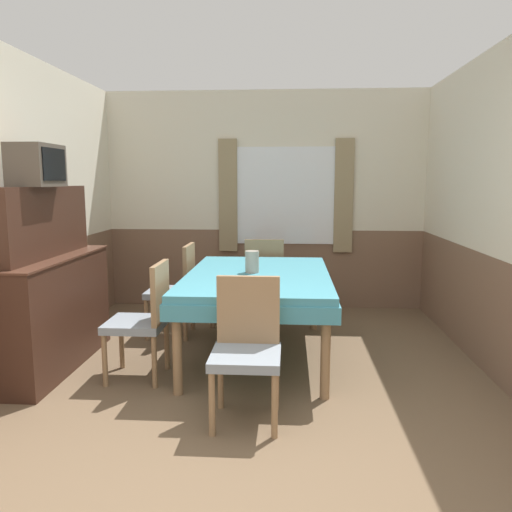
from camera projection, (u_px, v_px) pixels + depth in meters
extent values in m
cube|color=silver|center=(265.00, 161.00, 5.97)|extent=(4.20, 0.05, 1.65)
cube|color=brown|center=(264.00, 268.00, 6.16)|extent=(4.20, 0.05, 0.95)
cube|color=white|center=(285.00, 196.00, 5.98)|extent=(1.25, 0.01, 1.16)
cube|color=#998460|center=(228.00, 196.00, 6.00)|extent=(0.22, 0.03, 1.35)
cube|color=#998460|center=(344.00, 196.00, 5.91)|extent=(0.22, 0.03, 1.35)
cube|color=silver|center=(21.00, 153.00, 4.13)|extent=(0.05, 4.33, 1.65)
cube|color=brown|center=(31.00, 305.00, 4.33)|extent=(0.05, 4.33, 0.95)
cube|color=silver|center=(499.00, 151.00, 3.88)|extent=(0.05, 4.33, 1.65)
cube|color=brown|center=(487.00, 313.00, 4.07)|extent=(0.05, 4.33, 0.95)
cube|color=teal|center=(258.00, 276.00, 4.33)|extent=(1.22, 1.85, 0.06)
cube|color=teal|center=(258.00, 287.00, 4.35)|extent=(1.25, 1.88, 0.12)
cylinder|color=#93704C|center=(177.00, 349.00, 3.59)|extent=(0.07, 0.07, 0.69)
cylinder|color=#93704C|center=(325.00, 352.00, 3.52)|extent=(0.07, 0.07, 0.69)
cylinder|color=#93704C|center=(213.00, 295.00, 5.26)|extent=(0.07, 0.07, 0.69)
cylinder|color=#93704C|center=(314.00, 297.00, 5.19)|extent=(0.07, 0.07, 0.69)
cylinder|color=#93704C|center=(275.00, 406.00, 2.99)|extent=(0.04, 0.04, 0.41)
cylinder|color=#93704C|center=(212.00, 404.00, 3.02)|extent=(0.04, 0.04, 0.41)
cylinder|color=#93704C|center=(276.00, 381.00, 3.37)|extent=(0.04, 0.04, 0.41)
cylinder|color=#93704C|center=(221.00, 380.00, 3.39)|extent=(0.04, 0.04, 0.41)
cube|color=gray|center=(246.00, 357.00, 3.16)|extent=(0.44, 0.44, 0.06)
cube|color=#93704C|center=(248.00, 310.00, 3.32)|extent=(0.42, 0.04, 0.46)
cylinder|color=#93704C|center=(105.00, 361.00, 3.75)|extent=(0.04, 0.04, 0.41)
cylinder|color=#93704C|center=(122.00, 344.00, 4.13)|extent=(0.04, 0.04, 0.41)
cylinder|color=#93704C|center=(154.00, 362.00, 3.73)|extent=(0.04, 0.04, 0.41)
cylinder|color=#93704C|center=(167.00, 345.00, 4.10)|extent=(0.04, 0.04, 0.41)
cube|color=gray|center=(136.00, 324.00, 3.89)|extent=(0.44, 0.44, 0.06)
cube|color=#93704C|center=(160.00, 292.00, 3.84)|extent=(0.04, 0.42, 0.46)
cylinder|color=#93704C|center=(147.00, 320.00, 4.85)|extent=(0.04, 0.04, 0.41)
cylinder|color=#93704C|center=(157.00, 310.00, 5.22)|extent=(0.04, 0.04, 0.41)
cylinder|color=#93704C|center=(185.00, 321.00, 4.82)|extent=(0.04, 0.04, 0.41)
cylinder|color=#93704C|center=(193.00, 311.00, 5.20)|extent=(0.04, 0.04, 0.41)
cube|color=gray|center=(170.00, 292.00, 4.99)|extent=(0.44, 0.44, 0.06)
cube|color=#93704C|center=(189.00, 267.00, 4.93)|extent=(0.04, 0.42, 0.46)
cylinder|color=#93704C|center=(250.00, 296.00, 5.83)|extent=(0.04, 0.04, 0.41)
cylinder|color=#93704C|center=(282.00, 297.00, 5.80)|extent=(0.04, 0.04, 0.41)
cylinder|color=#93704C|center=(247.00, 304.00, 5.45)|extent=(0.04, 0.04, 0.41)
cylinder|color=#93704C|center=(282.00, 305.00, 5.43)|extent=(0.04, 0.04, 0.41)
cube|color=gray|center=(265.00, 280.00, 5.59)|extent=(0.44, 0.44, 0.06)
cube|color=#93704C|center=(264.00, 261.00, 5.36)|extent=(0.42, 0.04, 0.46)
cube|color=#3D2319|center=(51.00, 312.00, 4.13)|extent=(0.44, 1.45, 0.93)
cube|color=#4C2C1F|center=(47.00, 258.00, 4.06)|extent=(0.46, 1.47, 0.02)
cube|color=#3D2319|center=(38.00, 222.00, 4.02)|extent=(0.24, 1.31, 0.57)
cube|color=#51473D|center=(36.00, 165.00, 3.83)|extent=(0.28, 0.44, 0.32)
cube|color=black|center=(54.00, 164.00, 3.82)|extent=(0.01, 0.36, 0.25)
cylinder|color=#A39989|center=(252.00, 262.00, 4.35)|extent=(0.12, 0.12, 0.19)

